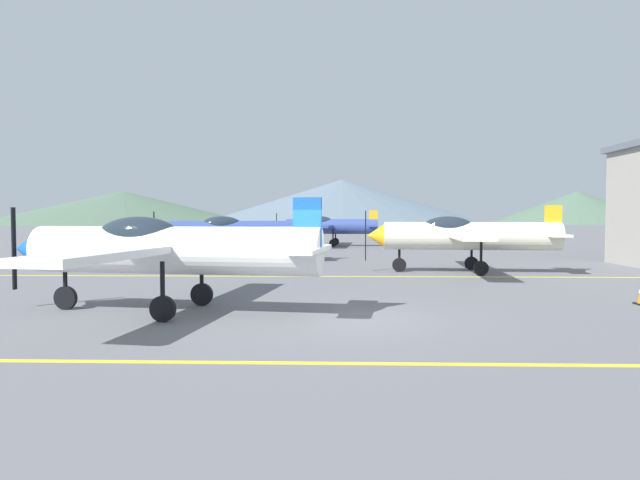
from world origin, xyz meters
name	(u,v)px	position (x,y,z in m)	size (l,w,h in m)	color
ground_plane	(331,318)	(0.00, 0.00, 0.00)	(400.00, 400.00, 0.00)	slate
apron_line_near	(328,363)	(0.00, -3.95, 0.01)	(80.00, 0.16, 0.01)	yellow
apron_line_far	(333,276)	(0.00, 8.85, 0.01)	(80.00, 0.16, 0.01)	yellow
airplane_near	(163,248)	(-4.09, 0.66, 1.57)	(8.13, 9.32, 2.79)	white
airplane_mid	(463,235)	(5.39, 10.55, 1.57)	(8.10, 9.31, 2.79)	silver
airplane_far	(234,231)	(-5.19, 16.01, 1.57)	(8.13, 9.32, 2.79)	#33478C
airplane_back	(328,226)	(-0.59, 30.94, 1.57)	(8.10, 9.31, 2.79)	#33478C
hill_left	(122,207)	(-63.87, 152.18, 4.88)	(80.14, 80.14, 9.75)	#4C6651
hill_centerleft	(342,202)	(1.65, 150.44, 6.47)	(82.96, 82.96, 12.93)	slate
hill_centerright	(577,207)	(72.53, 158.41, 4.90)	(51.64, 51.64, 9.79)	#4C6651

